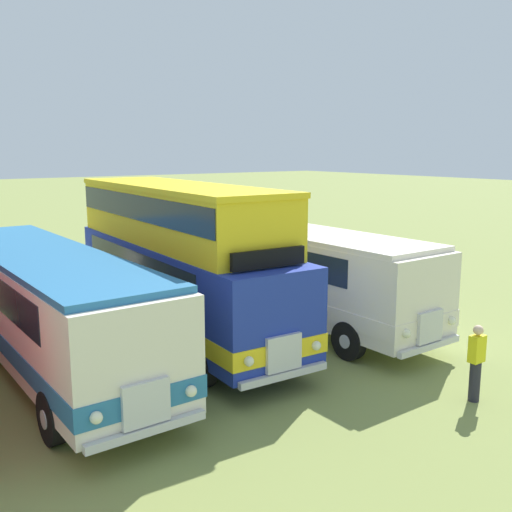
% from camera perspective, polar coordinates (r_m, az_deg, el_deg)
% --- Properties ---
extents(bus_sixth_in_row, '(2.73, 11.38, 2.99)m').
position_cam_1_polar(bus_sixth_in_row, '(15.42, -20.12, -4.07)').
color(bus_sixth_in_row, silver).
rests_on(bus_sixth_in_row, ground).
extents(bus_seventh_in_row, '(2.99, 10.17, 4.49)m').
position_cam_1_polar(bus_seventh_in_row, '(16.68, -7.54, 0.05)').
color(bus_seventh_in_row, '#1E339E').
rests_on(bus_seventh_in_row, ground).
extents(bus_eighth_in_row, '(2.72, 10.80, 2.99)m').
position_cam_1_polar(bus_eighth_in_row, '(18.60, 3.49, -1.03)').
color(bus_eighth_in_row, silver).
rests_on(bus_eighth_in_row, ground).
extents(marshal_person, '(0.36, 0.24, 1.73)m').
position_cam_1_polar(marshal_person, '(13.68, 20.84, -9.76)').
color(marshal_person, '#23232D').
rests_on(marshal_person, ground).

